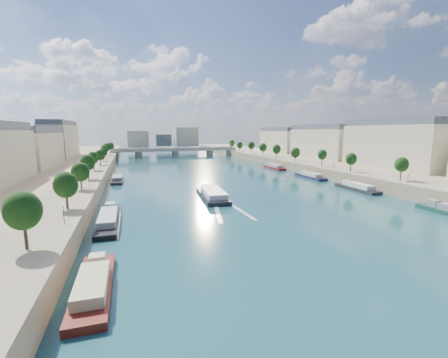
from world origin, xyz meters
TOP-DOWN VIEW (x-y plane):
  - ground at (0.00, 100.00)m, footprint 700.00×700.00m
  - quay_left at (-72.00, 100.00)m, footprint 44.00×520.00m
  - quay_right at (72.00, 100.00)m, footprint 44.00×520.00m
  - pave_left at (-57.00, 100.00)m, footprint 14.00×520.00m
  - pave_right at (57.00, 100.00)m, footprint 14.00×520.00m
  - trees_left at (-55.00, 102.00)m, footprint 4.80×268.80m
  - trees_right at (55.00, 110.00)m, footprint 4.80×268.80m
  - lamps_left at (-52.50, 90.00)m, footprint 0.36×200.36m
  - lamps_right at (52.50, 105.00)m, footprint 0.36×200.36m
  - buildings_left at (-85.00, 112.00)m, footprint 16.00×226.00m
  - buildings_right at (85.00, 112.00)m, footprint 16.00×226.00m
  - skyline at (3.19, 319.52)m, footprint 79.00×42.00m
  - bridge at (0.00, 237.80)m, footprint 112.00×12.00m
  - tour_barge at (-12.52, 65.37)m, footprint 9.90×27.35m
  - wake at (-12.52, 48.74)m, footprint 10.74×26.03m
  - moored_barges_left at (-45.50, 34.78)m, footprint 5.00×157.04m
  - moored_barges_right at (45.50, 56.79)m, footprint 5.00×166.59m

SIDE VIEW (x-z plane):
  - ground at x=0.00m, z-range 0.00..0.00m
  - wake at x=-12.52m, z-range 0.00..0.04m
  - moored_barges_left at x=-45.50m, z-range -0.96..2.64m
  - moored_barges_right at x=45.50m, z-range -0.96..2.64m
  - tour_barge at x=-12.52m, z-range -0.86..2.85m
  - quay_left at x=-72.00m, z-range 0.00..5.00m
  - quay_right at x=72.00m, z-range 0.00..5.00m
  - pave_left at x=-57.00m, z-range 5.00..5.10m
  - pave_right at x=57.00m, z-range 5.00..5.10m
  - bridge at x=0.00m, z-range 1.01..9.16m
  - lamps_left at x=-52.50m, z-range 5.64..9.92m
  - lamps_right at x=52.50m, z-range 5.64..9.92m
  - trees_left at x=-55.00m, z-range 6.35..14.61m
  - trees_right at x=55.00m, z-range 6.35..14.61m
  - skyline at x=3.19m, z-range 3.66..25.66m
  - buildings_left at x=-85.00m, z-range 4.85..28.05m
  - buildings_right at x=85.00m, z-range 4.85..28.05m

